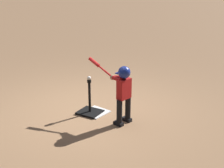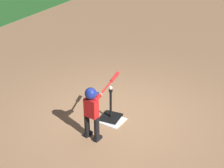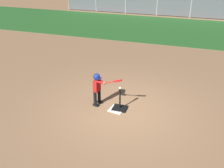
# 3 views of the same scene
# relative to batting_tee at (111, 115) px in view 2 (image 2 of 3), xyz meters

# --- Properties ---
(ground_plane) EXTENTS (90.00, 90.00, 0.00)m
(ground_plane) POSITION_rel_batting_tee_xyz_m (0.12, -0.08, -0.09)
(ground_plane) COLOR #99704C
(home_plate) EXTENTS (0.50, 0.50, 0.02)m
(home_plate) POSITION_rel_batting_tee_xyz_m (-0.07, -0.08, -0.08)
(home_plate) COLOR white
(home_plate) RESTS_ON ground_plane
(batting_tee) EXTENTS (0.43, 0.39, 0.68)m
(batting_tee) POSITION_rel_batting_tee_xyz_m (0.00, 0.00, 0.00)
(batting_tee) COLOR black
(batting_tee) RESTS_ON ground_plane
(batter_child) EXTENTS (0.95, 0.39, 1.08)m
(batter_child) POSITION_rel_batting_tee_xyz_m (-0.72, 0.04, 0.58)
(batter_child) COLOR black
(batter_child) RESTS_ON ground_plane
(baseball) EXTENTS (0.07, 0.07, 0.07)m
(baseball) POSITION_rel_batting_tee_xyz_m (-0.00, 0.00, 0.62)
(baseball) COLOR white
(baseball) RESTS_ON batting_tee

